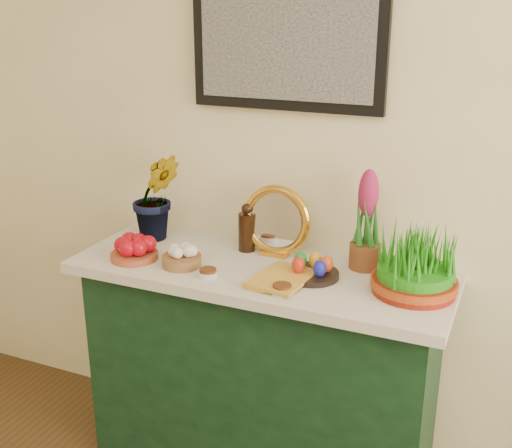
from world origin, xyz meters
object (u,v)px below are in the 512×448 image
(hyacinth_green, at_px, (156,183))
(book, at_px, (260,273))
(mirror, at_px, (276,222))
(sideboard, at_px, (261,375))
(wheatgrass_sabzeh, at_px, (416,264))

(hyacinth_green, height_order, book, hyacinth_green)
(book, bearing_deg, mirror, 104.56)
(hyacinth_green, bearing_deg, mirror, -36.16)
(hyacinth_green, xyz_separation_m, mirror, (0.51, 0.03, -0.10))
(sideboard, relative_size, wheatgrass_sabzeh, 4.52)
(mirror, distance_m, wheatgrass_sabzeh, 0.57)
(sideboard, height_order, book, book)
(sideboard, xyz_separation_m, wheatgrass_sabzeh, (0.55, -0.00, 0.57))
(mirror, bearing_deg, wheatgrass_sabzeh, -13.76)
(hyacinth_green, distance_m, wheatgrass_sabzeh, 1.07)
(sideboard, distance_m, mirror, 0.61)
(sideboard, bearing_deg, mirror, 87.86)
(mirror, bearing_deg, sideboard, -92.14)
(hyacinth_green, xyz_separation_m, wheatgrass_sabzeh, (1.06, -0.10, -0.13))
(book, bearing_deg, hyacinth_green, 167.58)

